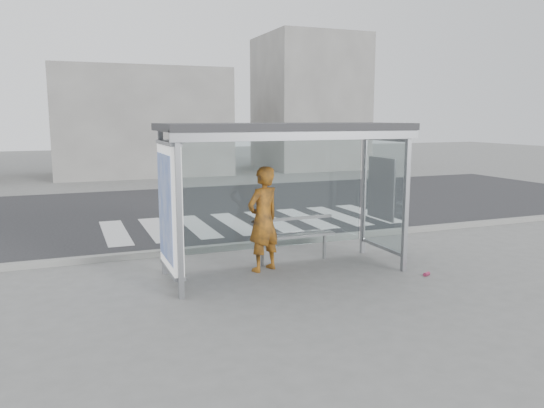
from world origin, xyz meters
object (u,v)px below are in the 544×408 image
Objects in this scene: bench at (294,236)px; soda_can at (427,274)px; bus_shelter at (264,161)px; person at (263,219)px.

bench reaches higher than soda_can.
soda_can is at bearing -24.31° from bus_shelter.
person is 3.00m from soda_can.
person is at bearing -156.46° from bench.
bus_shelter is 34.09× the size of soda_can.
bench is at bearing -179.53° from person.
bench is at bearing 33.31° from bus_shelter.
bus_shelter reaches higher than soda_can.
bus_shelter is 3.43m from soda_can.
person is 0.91m from bench.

